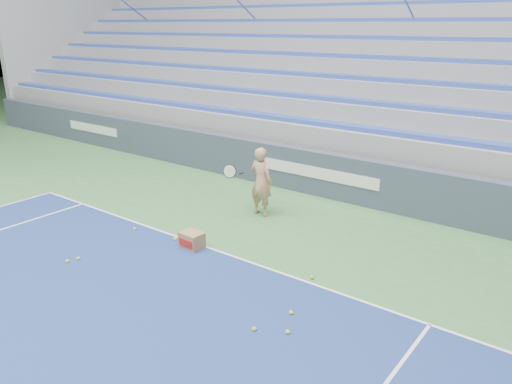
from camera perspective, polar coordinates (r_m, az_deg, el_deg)
sponsor_barrier at (r=12.36m, az=7.47°, el=2.09°), size 30.00×0.32×1.10m
bleachers at (r=17.15m, az=17.57°, el=12.20°), size 31.00×9.15×7.30m
tennis_player at (r=10.91m, az=0.56°, el=1.21°), size 0.89×0.81×1.54m
ball_box at (r=9.54m, az=-7.35°, el=-5.51°), size 0.44×0.35×0.32m
tennis_ball_0 at (r=9.57m, az=-20.76°, el=-7.42°), size 0.07×0.07×0.07m
tennis_ball_1 at (r=7.12m, az=3.63°, el=-15.70°), size 0.07×0.07×0.07m
tennis_ball_2 at (r=7.16m, az=-0.22°, el=-15.40°), size 0.07×0.07×0.07m
tennis_ball_3 at (r=9.96m, az=-9.24°, el=-5.34°), size 0.07×0.07×0.07m
tennis_ball_4 at (r=9.61m, az=-19.65°, el=-7.18°), size 0.07×0.07×0.07m
tennis_ball_5 at (r=10.60m, az=-13.68°, el=-4.13°), size 0.07×0.07×0.07m
tennis_ball_6 at (r=8.49m, az=6.40°, el=-9.66°), size 0.07×0.07×0.07m
tennis_ball_7 at (r=7.52m, az=4.04°, el=-13.61°), size 0.07×0.07×0.07m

